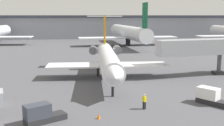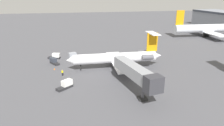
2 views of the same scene
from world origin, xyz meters
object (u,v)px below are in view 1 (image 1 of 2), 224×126
Objects in this scene: baggage_tug_trailing at (41,114)px; regional_jet at (108,58)px; jet_bridge at (208,47)px; baggage_tug_spare at (211,97)px; ground_crew_marshaller at (144,102)px; parked_airliner_west_mid at (128,33)px; traffic_cone_near at (99,116)px.

regional_jet is at bearing 66.11° from baggage_tug_trailing.
jet_bridge is 4.19× the size of baggage_tug_spare.
jet_bridge reaches higher than ground_crew_marshaller.
jet_bridge is at bearing -83.60° from parked_airliner_west_mid.
baggage_tug_trailing is 7.56× the size of traffic_cone_near.
parked_airliner_west_mid reaches higher than regional_jet.
baggage_tug_trailing reaches higher than ground_crew_marshaller.
ground_crew_marshaller is 5.71m from traffic_cone_near.
traffic_cone_near is at bearing -137.63° from jet_bridge.
jet_bridge is at bearing 66.21° from baggage_tug_spare.
traffic_cone_near is 0.01× the size of parked_airliner_west_mid.
baggage_tug_spare reaches higher than ground_crew_marshaller.
jet_bridge reaches higher than baggage_tug_spare.
regional_jet is 0.69× the size of parked_airliner_west_mid.
parked_airliner_west_mid is (11.77, 48.37, 1.14)m from regional_jet.
regional_jet is 20.45m from baggage_tug_trailing.
regional_jet is 49.79m from parked_airliner_west_mid.
parked_airliner_west_mid is (14.44, 66.56, 4.19)m from traffic_cone_near.
jet_bridge is 31.70m from baggage_tug_trailing.
baggage_tug_spare is (10.62, -15.00, -2.49)m from regional_jet.
parked_airliner_west_mid reaches higher than ground_crew_marshaller.
baggage_tug_spare is 7.29× the size of traffic_cone_near.
jet_bridge is 16.82m from baggage_tug_spare.
traffic_cone_near is at bearing 3.81° from baggage_tug_trailing.
jet_bridge is at bearing 42.37° from traffic_cone_near.
regional_jet is 16.25m from ground_crew_marshaller.
ground_crew_marshaller is 0.41× the size of baggage_tug_trailing.
baggage_tug_trailing is (-8.22, -18.56, -2.49)m from regional_jet.
regional_jet is 1.68× the size of jet_bridge.
jet_bridge is (17.21, -0.06, 1.53)m from regional_jet.
jet_bridge is at bearing 36.04° from baggage_tug_trailing.
regional_jet is at bearing -103.68° from parked_airliner_west_mid.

